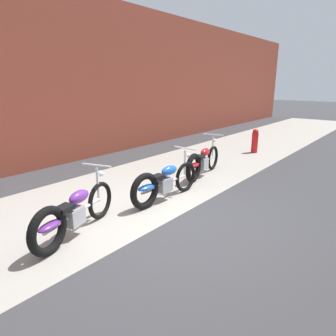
{
  "coord_description": "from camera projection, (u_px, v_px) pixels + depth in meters",
  "views": [
    {
      "loc": [
        -3.88,
        -3.07,
        2.39
      ],
      "look_at": [
        0.55,
        0.55,
        0.75
      ],
      "focal_mm": 31.96,
      "sensor_mm": 36.0,
      "label": 1
    }
  ],
  "objects": [
    {
      "name": "ground_plane",
      "position": [
        172.0,
        220.0,
        5.42
      ],
      "size": [
        80.0,
        80.0,
        0.0
      ],
      "primitive_type": "plane",
      "color": "#38383A"
    },
    {
      "name": "sidewalk_slab",
      "position": [
        109.0,
        197.0,
        6.48
      ],
      "size": [
        36.0,
        3.5,
        0.01
      ],
      "primitive_type": "cube",
      "color": "#9E998E",
      "rests_on": "ground"
    },
    {
      "name": "brick_building_wall",
      "position": [
        19.0,
        79.0,
        7.89
      ],
      "size": [
        36.0,
        0.5,
        4.97
      ],
      "primitive_type": "cube",
      "color": "brown",
      "rests_on": "ground"
    },
    {
      "name": "motorcycle_purple",
      "position": [
        70.0,
        215.0,
        4.66
      ],
      "size": [
        1.94,
        0.84,
        1.03
      ],
      "rotation": [
        0.0,
        0.0,
        0.31
      ],
      "color": "black",
      "rests_on": "ground"
    },
    {
      "name": "motorcycle_blue",
      "position": [
        162.0,
        183.0,
        6.14
      ],
      "size": [
        2.01,
        0.58,
        1.03
      ],
      "rotation": [
        0.0,
        0.0,
        -0.03
      ],
      "color": "black",
      "rests_on": "ground"
    },
    {
      "name": "motorcycle_red",
      "position": [
        201.0,
        162.0,
        7.76
      ],
      "size": [
        1.99,
        0.62,
        1.03
      ],
      "rotation": [
        0.0,
        0.0,
        0.17
      ],
      "color": "black",
      "rests_on": "ground"
    },
    {
      "name": "fire_hydrant",
      "position": [
        255.0,
        141.0,
        10.49
      ],
      "size": [
        0.22,
        0.22,
        0.84
      ],
      "color": "red",
      "rests_on": "ground"
    }
  ]
}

